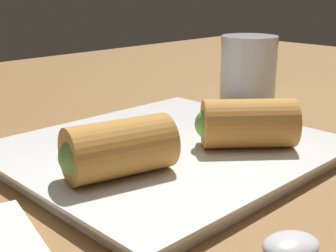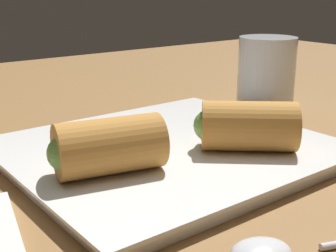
% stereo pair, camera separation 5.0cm
% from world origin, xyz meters
% --- Properties ---
extents(table_surface, '(1.80, 1.40, 0.02)m').
position_xyz_m(table_surface, '(0.00, 0.00, 0.01)').
color(table_surface, olive).
rests_on(table_surface, ground).
extents(serving_plate, '(0.29, 0.26, 0.01)m').
position_xyz_m(serving_plate, '(-0.02, 0.03, 0.03)').
color(serving_plate, white).
rests_on(serving_plate, table_surface).
extents(roll_front_left, '(0.10, 0.09, 0.05)m').
position_xyz_m(roll_front_left, '(0.03, -0.03, 0.06)').
color(roll_front_left, '#C68438').
rests_on(roll_front_left, serving_plate).
extents(roll_front_right, '(0.10, 0.07, 0.05)m').
position_xyz_m(roll_front_right, '(-0.10, -0.00, 0.06)').
color(roll_front_right, '#C68438').
rests_on(roll_front_right, serving_plate).
extents(spoon, '(0.15, 0.07, 0.01)m').
position_xyz_m(spoon, '(-0.07, -0.15, 0.03)').
color(spoon, silver).
rests_on(spoon, table_surface).
extents(drinking_glass, '(0.07, 0.07, 0.10)m').
position_xyz_m(drinking_glass, '(0.19, 0.09, 0.07)').
color(drinking_glass, silver).
rests_on(drinking_glass, table_surface).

